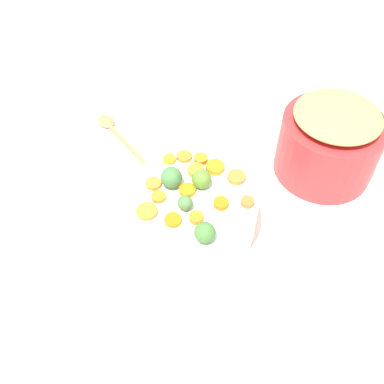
{
  "coord_description": "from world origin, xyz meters",
  "views": [
    {
      "loc": [
        0.22,
        -0.5,
        0.74
      ],
      "look_at": [
        0.01,
        -0.02,
        0.14
      ],
      "focal_mm": 39.88,
      "sensor_mm": 36.0,
      "label": 1
    }
  ],
  "objects": [
    {
      "name": "tabletop",
      "position": [
        0.0,
        0.0,
        0.01
      ],
      "size": [
        2.4,
        2.4,
        0.02
      ],
      "primitive_type": "cube",
      "color": "white",
      "rests_on": "ground"
    },
    {
      "name": "serving_bowl_carrots",
      "position": [
        0.01,
        -0.02,
        0.07
      ],
      "size": [
        0.25,
        0.25,
        0.11
      ],
      "primitive_type": "cylinder",
      "color": "white",
      "rests_on": "tabletop"
    },
    {
      "name": "metal_pot",
      "position": [
        0.21,
        0.26,
        0.09
      ],
      "size": [
        0.22,
        0.22,
        0.14
      ],
      "primitive_type": "cylinder",
      "color": "red",
      "rests_on": "tabletop"
    },
    {
      "name": "stuffing_mound",
      "position": [
        0.21,
        0.26,
        0.18
      ],
      "size": [
        0.18,
        0.18,
        0.03
      ],
      "primitive_type": "ellipsoid",
      "color": "tan",
      "rests_on": "metal_pot"
    },
    {
      "name": "carrot_slice_0",
      "position": [
        0.07,
        0.05,
        0.13
      ],
      "size": [
        0.04,
        0.04,
        0.01
      ],
      "primitive_type": "cylinder",
      "rotation": [
        0.0,
        0.0,
        3.22
      ],
      "color": "orange",
      "rests_on": "serving_bowl_carrots"
    },
    {
      "name": "carrot_slice_1",
      "position": [
        0.06,
        -0.02,
        0.13
      ],
      "size": [
        0.03,
        0.03,
        0.01
      ],
      "primitive_type": "cylinder",
      "rotation": [
        0.0,
        0.0,
        6.14
      ],
      "color": "orange",
      "rests_on": "serving_bowl_carrots"
    },
    {
      "name": "carrot_slice_2",
      "position": [
        -0.05,
        0.06,
        0.13
      ],
      "size": [
        0.04,
        0.04,
        0.01
      ],
      "primitive_type": "cylinder",
      "rotation": [
        0.0,
        0.0,
        5.24
      ],
      "color": "orange",
      "rests_on": "serving_bowl_carrots"
    },
    {
      "name": "carrot_slice_3",
      "position": [
        -0.02,
        0.07,
        0.13
      ],
      "size": [
        0.04,
        0.04,
        0.01
      ],
      "primitive_type": "cylinder",
      "rotation": [
        0.0,
        0.0,
        0.96
      ],
      "color": "orange",
      "rests_on": "serving_bowl_carrots"
    },
    {
      "name": "carrot_slice_4",
      "position": [
        -0.05,
        -0.06,
        0.13
      ],
      "size": [
        0.03,
        0.03,
        0.01
      ],
      "primitive_type": "cylinder",
      "rotation": [
        0.0,
        0.0,
        1.42
      ],
      "color": "orange",
      "rests_on": "serving_bowl_carrots"
    },
    {
      "name": "carrot_slice_5",
      "position": [
        0.11,
        -0.0,
        0.13
      ],
      "size": [
        0.03,
        0.03,
        0.01
      ],
      "primitive_type": "cylinder",
      "rotation": [
        0.0,
        0.0,
        5.76
      ],
      "color": "orange",
      "rests_on": "serving_bowl_carrots"
    },
    {
      "name": "carrot_slice_6",
      "position": [
        -0.01,
        0.03,
        0.13
      ],
      "size": [
        0.05,
        0.05,
        0.01
      ],
      "primitive_type": "cylinder",
      "rotation": [
        0.0,
        0.0,
        3.9
      ],
      "color": "orange",
      "rests_on": "serving_bowl_carrots"
    },
    {
      "name": "carrot_slice_7",
      "position": [
        0.0,
        -0.09,
        0.13
      ],
      "size": [
        0.03,
        0.03,
        0.01
      ],
      "primitive_type": "cylinder",
      "rotation": [
        0.0,
        0.0,
        0.02
      ],
      "color": "orange",
      "rests_on": "serving_bowl_carrots"
    },
    {
      "name": "carrot_slice_8",
      "position": [
        0.04,
        -0.07,
        0.13
      ],
      "size": [
        0.03,
        0.03,
        0.01
      ],
      "primitive_type": "cylinder",
      "rotation": [
        0.0,
        0.0,
        1.31
      ],
      "color": "orange",
      "rests_on": "serving_bowl_carrots"
    },
    {
      "name": "carrot_slice_9",
      "position": [
        0.02,
        0.06,
        0.13
      ],
      "size": [
        0.05,
        0.05,
        0.01
      ],
      "primitive_type": "cylinder",
      "rotation": [
        0.0,
        0.0,
        1.08
      ],
      "color": "orange",
      "rests_on": "serving_bowl_carrots"
    },
    {
      "name": "carrot_slice_10",
      "position": [
        -0.07,
        -0.03,
        0.13
      ],
      "size": [
        0.03,
        0.03,
        0.01
      ],
      "primitive_type": "cylinder",
      "rotation": [
        0.0,
        0.0,
        4.77
      ],
      "color": "orange",
      "rests_on": "serving_bowl_carrots"
    },
    {
      "name": "carrot_slice_11",
      "position": [
        -0.07,
        0.04,
        0.13
      ],
      "size": [
        0.03,
        0.03,
        0.01
      ],
      "primitive_type": "cylinder",
      "rotation": [
        0.0,
        0.0,
        1.58
      ],
      "color": "orange",
      "rests_on": "serving_bowl_carrots"
    },
    {
      "name": "carrot_slice_12",
      "position": [
        -0.05,
        -0.1,
        0.13
      ],
      "size": [
        0.05,
        0.05,
        0.01
      ],
      "primitive_type": "cylinder",
      "rotation": [
        0.0,
        0.0,
        2.6
      ],
      "color": "orange",
      "rests_on": "serving_bowl_carrots"
    },
    {
      "name": "carrot_slice_13",
      "position": [
        -0.01,
        -0.02,
        0.13
      ],
      "size": [
        0.04,
        0.04,
        0.01
      ],
      "primitive_type": "cylinder",
      "rotation": [
        0.0,
        0.0,
        2.89
      ],
      "color": "orange",
      "rests_on": "serving_bowl_carrots"
    },
    {
      "name": "brussels_sprout_0",
      "position": [
        -0.04,
        -0.02,
        0.15
      ],
      "size": [
        0.04,
        0.04,
        0.04
      ],
      "primitive_type": "sphere",
      "color": "#457A40",
      "rests_on": "serving_bowl_carrots"
    },
    {
      "name": "brussels_sprout_1",
      "position": [
        0.01,
        -0.06,
        0.14
      ],
      "size": [
        0.03,
        0.03,
        0.03
      ],
      "primitive_type": "sphere",
      "color": "#4A7C40",
      "rests_on": "serving_bowl_carrots"
    },
    {
      "name": "brussels_sprout_2",
      "position": [
        0.01,
        0.01,
        0.14
      ],
      "size": [
        0.04,
        0.04,
        0.04
      ],
      "primitive_type": "sphere",
      "color": "#5B862F",
      "rests_on": "serving_bowl_carrots"
    },
    {
      "name": "brussels_sprout_3",
      "position": [
        0.07,
        -0.1,
        0.14
      ],
      "size": [
        0.04,
        0.04,
        0.04
      ],
      "primitive_type": "sphere",
      "color": "#467B38",
      "rests_on": "serving_bowl_carrots"
    },
    {
      "name": "wooden_spoon",
      "position": [
        -0.29,
        0.16,
        0.03
      ],
      "size": [
        0.24,
        0.14,
        0.01
      ],
      "color": "#B77A4E",
      "rests_on": "tabletop"
    }
  ]
}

